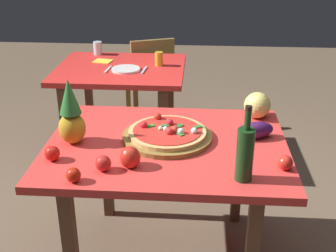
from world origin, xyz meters
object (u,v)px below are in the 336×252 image
(fork_utensil, at_px, (108,69))
(tomato_by_bottle, at_px, (52,153))
(wine_bottle, at_px, (245,153))
(drinking_glass_water, at_px, (98,48))
(tomato_beside_pepper, at_px, (285,163))
(knife_utensil, at_px, (144,70))
(melon, at_px, (257,105))
(eggplant, at_px, (255,130))
(napkin_folded, at_px, (103,61))
(tomato_at_corner, at_px, (103,163))
(dinner_plate, at_px, (126,69))
(tomato_near_board, at_px, (73,175))
(background_table, at_px, (121,80))
(pineapple_left, at_px, (71,115))
(bell_pepper, at_px, (130,157))
(drinking_glass_juice, at_px, (159,59))
(pizza, at_px, (167,132))
(dining_chair, at_px, (150,76))
(pizza_board, at_px, (167,137))
(display_table, at_px, (167,158))

(fork_utensil, bearing_deg, tomato_by_bottle, -84.39)
(wine_bottle, distance_m, drinking_glass_water, 2.24)
(tomato_beside_pepper, relative_size, knife_utensil, 0.38)
(melon, distance_m, eggplant, 0.28)
(napkin_folded, bearing_deg, tomato_at_corner, -78.11)
(wine_bottle, height_order, dinner_plate, wine_bottle)
(tomato_near_board, xyz_separation_m, tomato_beside_pepper, (0.93, 0.17, 0.00))
(background_table, relative_size, eggplant, 4.97)
(tomato_near_board, bearing_deg, dinner_plate, 91.03)
(drinking_glass_water, relative_size, napkin_folded, 0.78)
(tomato_at_corner, bearing_deg, napkin_folded, 101.89)
(pineapple_left, height_order, bell_pepper, pineapple_left)
(drinking_glass_juice, xyz_separation_m, fork_utensil, (-0.38, -0.14, -0.05))
(melon, bearing_deg, wine_bottle, -100.81)
(fork_utensil, bearing_deg, tomato_at_corner, -74.63)
(melon, xyz_separation_m, drinking_glass_water, (-1.21, 1.27, -0.02))
(fork_utensil, height_order, napkin_folded, fork_utensil)
(drinking_glass_water, bearing_deg, tomato_by_bottle, -84.23)
(drinking_glass_juice, relative_size, napkin_folded, 0.78)
(wine_bottle, relative_size, tomato_beside_pepper, 5.04)
(eggplant, bearing_deg, pizza, -175.18)
(dining_chair, bearing_deg, drinking_glass_water, 14.17)
(pineapple_left, height_order, napkin_folded, pineapple_left)
(dining_chair, distance_m, eggplant, 2.02)
(drinking_glass_juice, xyz_separation_m, dinner_plate, (-0.24, -0.14, -0.05))
(tomato_by_bottle, bearing_deg, tomato_at_corner, -16.65)
(bell_pepper, relative_size, tomato_by_bottle, 1.44)
(wine_bottle, bearing_deg, drinking_glass_juice, 107.33)
(melon, relative_size, tomato_at_corner, 2.05)
(eggplant, height_order, tomato_beside_pepper, eggplant)
(eggplant, height_order, tomato_near_board, eggplant)
(dinner_plate, bearing_deg, bell_pepper, -80.09)
(melon, xyz_separation_m, napkin_folded, (-1.12, 1.06, -0.07))
(dinner_plate, distance_m, napkin_folded, 0.31)
(pizza_board, bearing_deg, pizza, 77.95)
(eggplant, height_order, tomato_by_bottle, eggplant)
(eggplant, distance_m, drinking_glass_water, 1.94)
(background_table, distance_m, tomato_near_board, 1.70)
(pizza, relative_size, melon, 2.68)
(dinner_plate, bearing_deg, drinking_glass_juice, 30.39)
(dining_chair, distance_m, melon, 1.80)
(tomato_at_corner, height_order, tomato_by_bottle, same)
(pizza, height_order, melon, melon)
(display_table, relative_size, dining_chair, 1.45)
(tomato_near_board, distance_m, knife_utensil, 1.61)
(dining_chair, relative_size, melon, 5.63)
(drinking_glass_water, bearing_deg, drinking_glass_juice, -27.84)
(tomato_by_bottle, xyz_separation_m, napkin_folded, (-0.10, 1.65, -0.03))
(wine_bottle, distance_m, tomato_by_bottle, 0.90)
(tomato_by_bottle, height_order, dinner_plate, tomato_by_bottle)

